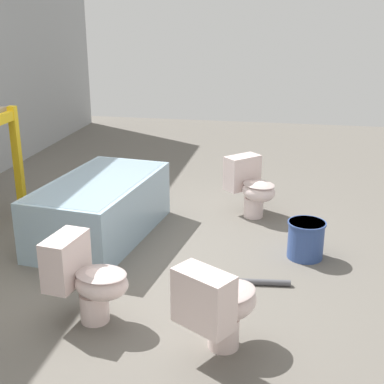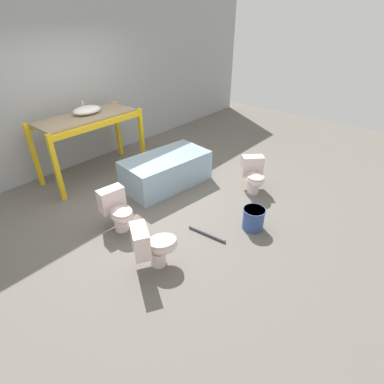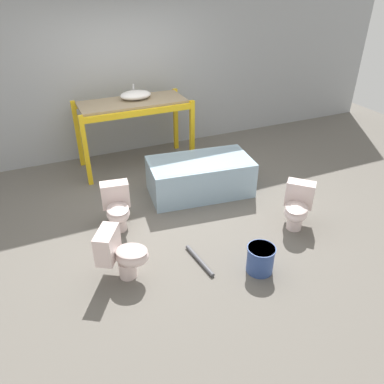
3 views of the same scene
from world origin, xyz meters
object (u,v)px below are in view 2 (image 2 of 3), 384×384
at_px(toilet_far, 118,209).
at_px(bucket_white, 253,218).
at_px(sink_basin, 87,110).
at_px(toilet_near, 254,175).
at_px(toilet_extra, 153,245).
at_px(bathtub_main, 166,168).

relative_size(toilet_far, bucket_white, 1.84).
relative_size(sink_basin, toilet_far, 0.85).
relative_size(toilet_near, bucket_white, 1.90).
bearing_deg(bucket_white, toilet_extra, 159.30).
distance_m(toilet_near, toilet_extra, 2.29).
height_order(toilet_extra, bucket_white, toilet_extra).
bearing_deg(toilet_extra, toilet_far, 20.14).
distance_m(bathtub_main, toilet_near, 1.50).
xyz_separation_m(bathtub_main, bucket_white, (-0.11, -1.82, -0.14)).
relative_size(bathtub_main, toilet_near, 2.62).
relative_size(sink_basin, toilet_near, 0.83).
xyz_separation_m(bathtub_main, toilet_far, (-1.34, -0.39, 0.01)).
height_order(bathtub_main, toilet_far, toilet_far).
bearing_deg(toilet_far, toilet_extra, -93.04).
relative_size(toilet_far, toilet_extra, 0.95).
relative_size(sink_basin, toilet_extra, 0.81).
bearing_deg(toilet_near, bathtub_main, 165.55).
height_order(toilet_near, toilet_far, same).
xyz_separation_m(toilet_near, bucket_white, (-0.88, -0.53, -0.15)).
bearing_deg(bucket_white, toilet_far, 130.56).
bearing_deg(sink_basin, toilet_near, -64.10).
bearing_deg(toilet_near, toilet_extra, -135.30).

